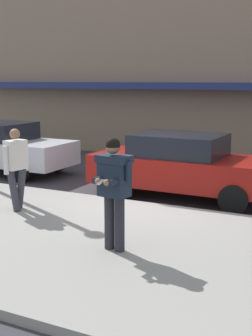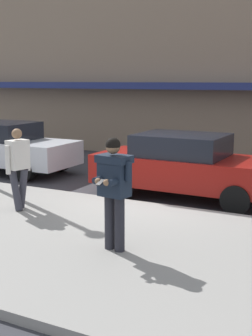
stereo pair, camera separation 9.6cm
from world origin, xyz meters
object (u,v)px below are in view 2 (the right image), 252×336
object	(u,v)px
parked_sedan_mid	(187,166)
man_texting_on_phone	(114,182)
pedestrian_in_light_coat	(18,164)
parked_sedan_near	(4,147)

from	to	relation	value
parked_sedan_mid	man_texting_on_phone	distance (m)	4.24
parked_sedan_mid	pedestrian_in_light_coat	xyz separation A→B (m)	(-2.55, -3.04, 0.32)
parked_sedan_near	man_texting_on_phone	bearing A→B (deg)	-35.72
man_texting_on_phone	pedestrian_in_light_coat	xyz separation A→B (m)	(-2.91, 1.16, -0.14)
man_texting_on_phone	pedestrian_in_light_coat	bearing A→B (deg)	158.28
parked_sedan_mid	man_texting_on_phone	size ratio (longest dim) A/B	2.50
parked_sedan_mid	man_texting_on_phone	world-z (taller)	man_texting_on_phone
parked_sedan_near	parked_sedan_mid	bearing A→B (deg)	-4.05
parked_sedan_mid	pedestrian_in_light_coat	size ratio (longest dim) A/B	2.65
parked_sedan_near	pedestrian_in_light_coat	xyz separation A→B (m)	(3.53, -3.47, 0.32)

